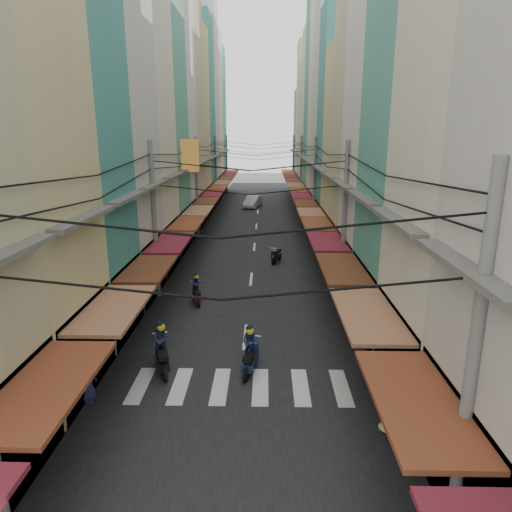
# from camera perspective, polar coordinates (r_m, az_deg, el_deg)

# --- Properties ---
(ground) EXTENTS (160.00, 160.00, 0.00)m
(ground) POSITION_cam_1_polar(r_m,az_deg,el_deg) (21.87, -1.12, -7.85)
(ground) COLOR #63635E
(ground) RESTS_ON ground
(road) EXTENTS (10.00, 80.00, 0.02)m
(road) POSITION_cam_1_polar(r_m,az_deg,el_deg) (41.01, -0.01, 3.18)
(road) COLOR black
(road) RESTS_ON ground
(sidewalk_left) EXTENTS (3.00, 80.00, 0.06)m
(sidewalk_left) POSITION_cam_1_polar(r_m,az_deg,el_deg) (41.65, -9.00, 3.21)
(sidewalk_left) COLOR gray
(sidewalk_left) RESTS_ON ground
(sidewalk_right) EXTENTS (3.00, 80.00, 0.06)m
(sidewalk_right) POSITION_cam_1_polar(r_m,az_deg,el_deg) (41.39, 9.04, 3.13)
(sidewalk_right) COLOR gray
(sidewalk_right) RESTS_ON ground
(crosswalk) EXTENTS (7.55, 2.40, 0.01)m
(crosswalk) POSITION_cam_1_polar(r_m,az_deg,el_deg) (16.51, -1.98, -15.96)
(crosswalk) COLOR silver
(crosswalk) RESTS_ON ground
(building_row_left) EXTENTS (7.80, 67.67, 23.70)m
(building_row_left) POSITION_cam_1_polar(r_m,az_deg,el_deg) (37.71, -12.79, 16.70)
(building_row_left) COLOR beige
(building_row_left) RESTS_ON ground
(building_row_right) EXTENTS (7.80, 68.98, 22.59)m
(building_row_right) POSITION_cam_1_polar(r_m,az_deg,el_deg) (37.23, 12.66, 16.17)
(building_row_right) COLOR teal
(building_row_right) RESTS_ON ground
(utility_poles) EXTENTS (10.20, 66.13, 8.20)m
(utility_poles) POSITION_cam_1_polar(r_m,az_deg,el_deg) (35.18, -0.18, 12.00)
(utility_poles) COLOR slate
(utility_poles) RESTS_ON ground
(white_car) EXTENTS (5.04, 2.89, 1.67)m
(white_car) POSITION_cam_1_polar(r_m,az_deg,el_deg) (54.01, -0.41, 6.10)
(white_car) COLOR silver
(white_car) RESTS_ON ground
(bicycle) EXTENTS (1.59, 0.82, 1.04)m
(bicycle) POSITION_cam_1_polar(r_m,az_deg,el_deg) (20.42, 20.04, -10.58)
(bicycle) COLOR black
(bicycle) RESTS_ON ground
(moving_scooters) EXTENTS (4.99, 16.70, 1.98)m
(moving_scooters) POSITION_cam_1_polar(r_m,az_deg,el_deg) (20.36, -4.95, -8.02)
(moving_scooters) COLOR black
(moving_scooters) RESTS_ON ground
(parked_scooters) EXTENTS (13.51, 12.84, 1.01)m
(parked_scooters) POSITION_cam_1_polar(r_m,az_deg,el_deg) (16.95, 12.87, -13.75)
(parked_scooters) COLOR black
(parked_scooters) RESTS_ON ground
(pedestrians) EXTENTS (12.13, 21.05, 2.25)m
(pedestrians) POSITION_cam_1_polar(r_m,az_deg,el_deg) (22.56, -13.14, -4.70)
(pedestrians) COLOR #271E28
(pedestrians) RESTS_ON ground
(market_umbrella) EXTENTS (2.37, 2.37, 2.50)m
(market_umbrella) POSITION_cam_1_polar(r_m,az_deg,el_deg) (17.49, 16.88, -6.83)
(market_umbrella) COLOR #B2B2B7
(market_umbrella) RESTS_ON ground
(traffic_sign) EXTENTS (0.10, 0.66, 3.00)m
(traffic_sign) POSITION_cam_1_polar(r_m,az_deg,el_deg) (19.13, 13.05, -4.64)
(traffic_sign) COLOR slate
(traffic_sign) RESTS_ON ground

